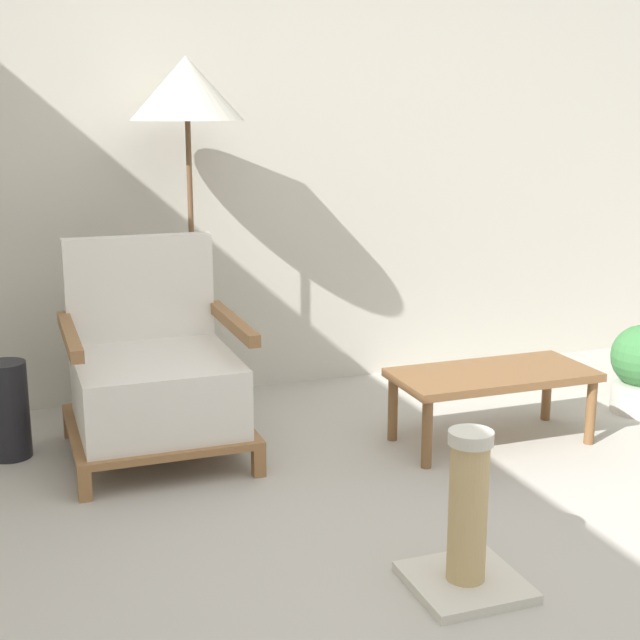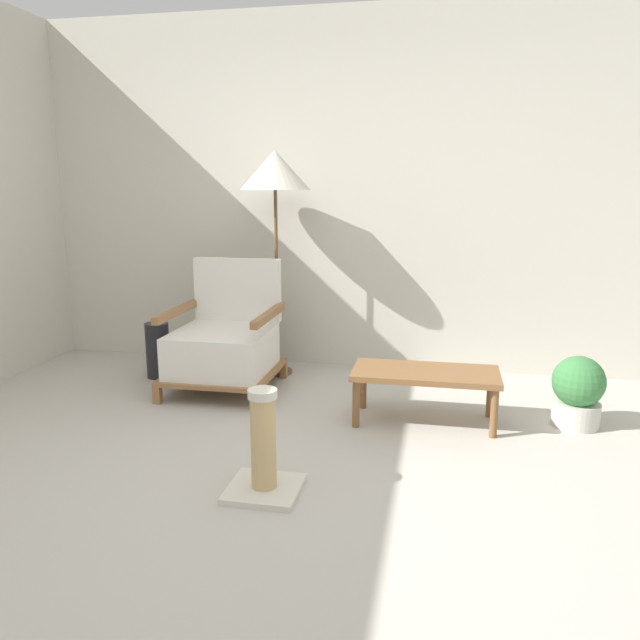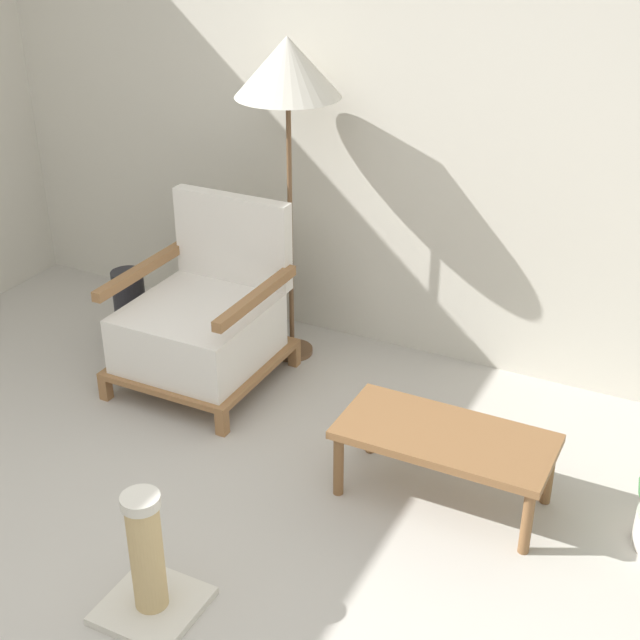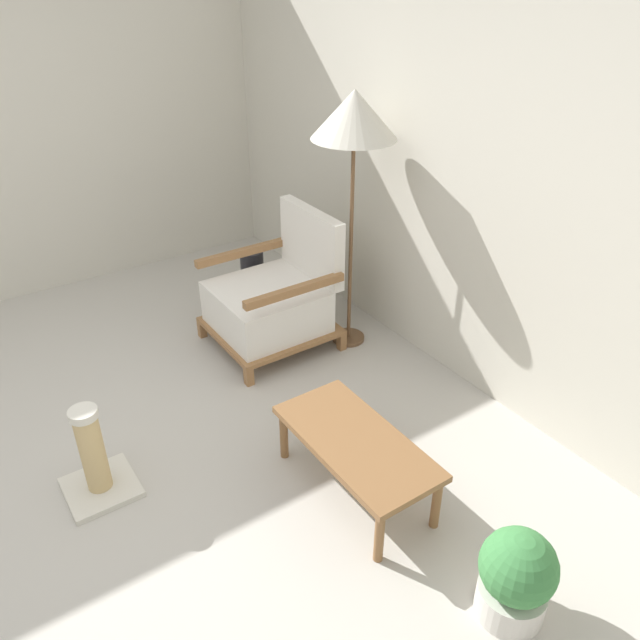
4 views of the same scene
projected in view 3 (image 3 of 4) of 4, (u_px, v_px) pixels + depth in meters
The scene contains 7 objects.
ground_plane at pixel (109, 636), 3.07m from camera, with size 14.00×14.00×0.00m, color #B7B2A8.
wall_back at pixel (391, 96), 4.34m from camera, with size 8.00×0.06×2.70m.
armchair at pixel (203, 321), 4.44m from camera, with size 0.73×0.76×0.89m.
floor_lamp at pixel (288, 74), 4.14m from camera, with size 0.51×0.51×1.66m.
coffee_table at pixel (445, 442), 3.61m from camera, with size 0.87×0.42×0.33m.
vase at pixel (130, 306), 4.86m from camera, with size 0.17×0.17×0.41m, color black.
scratching_post at pixel (148, 569), 3.10m from camera, with size 0.34×0.34×0.51m.
Camera 3 is at (1.65, -1.66, 2.39)m, focal length 50.00 mm.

